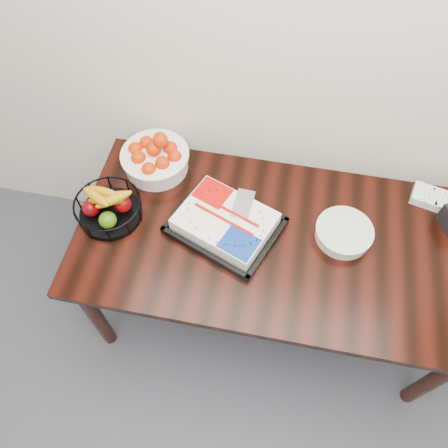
% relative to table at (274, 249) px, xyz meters
% --- Properties ---
extents(table, '(1.80, 0.90, 0.75)m').
position_rel_table_xyz_m(table, '(0.00, 0.00, 0.00)').
color(table, black).
rests_on(table, ground).
extents(cake_tray, '(0.56, 0.50, 0.10)m').
position_rel_table_xyz_m(cake_tray, '(-0.23, 0.02, 0.13)').
color(cake_tray, black).
rests_on(cake_tray, table).
extents(tangerine_bowl, '(0.33, 0.33, 0.21)m').
position_rel_table_xyz_m(tangerine_bowl, '(-0.63, 0.30, 0.18)').
color(tangerine_bowl, white).
rests_on(tangerine_bowl, table).
extents(fruit_basket, '(0.30, 0.30, 0.16)m').
position_rel_table_xyz_m(fruit_basket, '(-0.76, -0.02, 0.15)').
color(fruit_basket, black).
rests_on(fruit_basket, table).
extents(plate_stack, '(0.25, 0.25, 0.06)m').
position_rel_table_xyz_m(plate_stack, '(0.29, 0.07, 0.12)').
color(plate_stack, white).
rests_on(plate_stack, table).
extents(fork_bag, '(0.20, 0.15, 0.05)m').
position_rel_table_xyz_m(fork_bag, '(0.69, 0.35, 0.11)').
color(fork_bag, silver).
rests_on(fork_bag, table).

